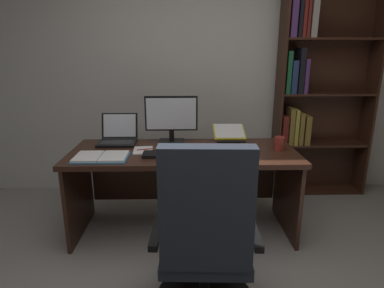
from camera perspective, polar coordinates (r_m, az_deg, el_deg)
The scene contains 13 objects.
wall_back at distance 3.52m, azimuth 1.52°, elevation 14.56°, with size 5.63×0.12×2.83m, color beige.
desk at distance 2.76m, azimuth -1.48°, elevation -4.46°, with size 1.84×0.74×0.73m.
bookshelf at distance 3.60m, azimuth 20.68°, elevation 8.58°, with size 0.99×0.26×2.18m.
office_chair at distance 1.88m, azimuth 2.39°, elevation -17.95°, with size 0.63×0.60×1.08m.
monitor at distance 2.81m, azimuth -3.69°, elevation 4.32°, with size 0.46×0.16×0.41m.
laptop at distance 2.91m, azimuth -13.00°, elevation 1.23°, with size 0.32×0.31×0.24m.
keyboard at distance 2.49m, azimuth -3.93°, elevation -1.83°, with size 0.42×0.15×0.02m, color black.
computer_mouse at distance 2.50m, azimuth 2.97°, elevation -1.61°, with size 0.06×0.10×0.04m, color black.
reading_stand_with_book at distance 2.94m, azimuth 6.63°, elevation 1.92°, with size 0.28×0.29×0.13m.
open_binder at distance 2.52m, azimuth -15.84°, elevation -2.21°, with size 0.40×0.27×0.02m.
notepad at distance 2.64m, azimuth -8.69°, elevation -1.13°, with size 0.15×0.21×0.01m, color white.
pen at distance 2.64m, azimuth -8.27°, elevation -0.94°, with size 0.01×0.01×0.14m, color maroon.
coffee_mug at distance 2.72m, azimuth 15.25°, elevation 0.10°, with size 0.08×0.08×0.11m, color maroon.
Camera 1 is at (-0.18, -1.42, 1.50)m, focal length 30.03 mm.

